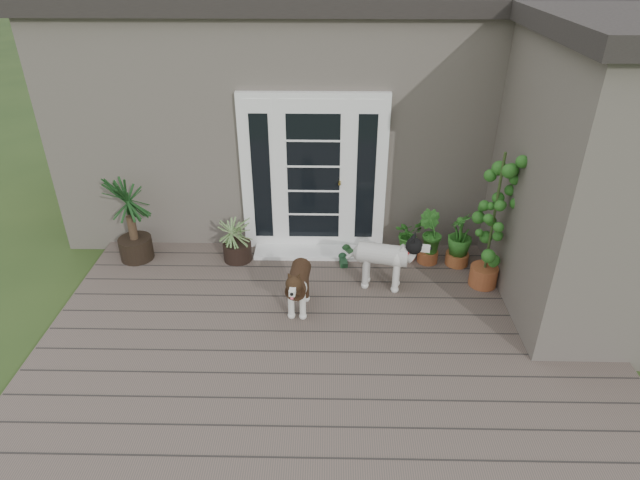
{
  "coord_description": "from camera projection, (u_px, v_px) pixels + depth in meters",
  "views": [
    {
      "loc": [
        0.01,
        -3.91,
        3.93
      ],
      "look_at": [
        -0.1,
        1.75,
        0.7
      ],
      "focal_mm": 30.16,
      "sensor_mm": 36.0,
      "label": 1
    }
  ],
  "objects": [
    {
      "name": "house_main",
      "position": [
        330.0,
        105.0,
        8.61
      ],
      "size": [
        7.4,
        4.0,
        3.1
      ],
      "primitive_type": "cube",
      "color": "#665E54",
      "rests_on": "ground"
    },
    {
      "name": "sapling",
      "position": [
        493.0,
        220.0,
        6.27
      ],
      "size": [
        0.57,
        0.57,
        1.8
      ],
      "primitive_type": null,
      "rotation": [
        0.0,
        0.0,
        0.08
      ],
      "color": "#1B601E",
      "rests_on": "deck"
    },
    {
      "name": "white_dog",
      "position": [
        382.0,
        263.0,
        6.51
      ],
      "size": [
        0.86,
        0.51,
        0.67
      ],
      "primitive_type": null,
      "rotation": [
        0.0,
        0.0,
        -1.79
      ],
      "color": "white",
      "rests_on": "deck"
    },
    {
      "name": "brindle_dog",
      "position": [
        299.0,
        287.0,
        6.12
      ],
      "size": [
        0.37,
        0.76,
        0.61
      ],
      "primitive_type": null,
      "rotation": [
        0.0,
        0.0,
        3.06
      ],
      "color": "#382314",
      "rests_on": "deck"
    },
    {
      "name": "herb_b",
      "position": [
        429.0,
        245.0,
        7.06
      ],
      "size": [
        0.48,
        0.48,
        0.52
      ],
      "primitive_type": "imported",
      "rotation": [
        0.0,
        0.0,
        2.46
      ],
      "color": "#1E5919",
      "rests_on": "deck"
    },
    {
      "name": "deck",
      "position": [
        327.0,
        356.0,
        5.66
      ],
      "size": [
        6.2,
        4.6,
        0.12
      ],
      "primitive_type": "cube",
      "color": "#6B5B4C",
      "rests_on": "ground"
    },
    {
      "name": "door_step",
      "position": [
        314.0,
        252.0,
        7.36
      ],
      "size": [
        1.6,
        0.4,
        0.05
      ],
      "primitive_type": "cube",
      "color": "white",
      "rests_on": "deck"
    },
    {
      "name": "yucca",
      "position": [
        130.0,
        219.0,
        6.96
      ],
      "size": [
        0.84,
        0.84,
        1.19
      ],
      "primitive_type": null,
      "rotation": [
        0.0,
        0.0,
        -0.01
      ],
      "color": "black",
      "rests_on": "deck"
    },
    {
      "name": "spider_plant",
      "position": [
        236.0,
        238.0,
        7.07
      ],
      "size": [
        0.71,
        0.71,
        0.67
      ],
      "primitive_type": null,
      "rotation": [
        0.0,
        0.0,
        -0.15
      ],
      "color": "#89A465",
      "rests_on": "deck"
    },
    {
      "name": "herb_c",
      "position": [
        459.0,
        244.0,
        6.99
      ],
      "size": [
        0.52,
        0.52,
        0.6
      ],
      "primitive_type": "imported",
      "rotation": [
        0.0,
        0.0,
        4.25
      ],
      "color": "#164F18",
      "rests_on": "deck"
    },
    {
      "name": "house_wing",
      "position": [
        596.0,
        186.0,
        5.83
      ],
      "size": [
        1.6,
        2.4,
        3.1
      ],
      "primitive_type": "cube",
      "color": "#665E54",
      "rests_on": "ground"
    },
    {
      "name": "clog_right",
      "position": [
        343.0,
        260.0,
        7.12
      ],
      "size": [
        0.16,
        0.3,
        0.09
      ],
      "primitive_type": null,
      "rotation": [
        0.0,
        0.0,
        0.09
      ],
      "color": "#15351C",
      "rests_on": "deck"
    },
    {
      "name": "door_unit",
      "position": [
        314.0,
        175.0,
        7.01
      ],
      "size": [
        1.9,
        0.14,
        2.15
      ],
      "primitive_type": "cube",
      "color": "white",
      "rests_on": "deck"
    },
    {
      "name": "clog_left",
      "position": [
        350.0,
        252.0,
        7.32
      ],
      "size": [
        0.26,
        0.32,
        0.09
      ],
      "primitive_type": null,
      "rotation": [
        0.0,
        0.0,
        0.5
      ],
      "color": "#163717",
      "rests_on": "deck"
    },
    {
      "name": "herb_a",
      "position": [
        408.0,
        242.0,
        7.15
      ],
      "size": [
        0.53,
        0.53,
        0.48
      ],
      "primitive_type": "imported",
      "rotation": [
        0.0,
        0.0,
        0.67
      ],
      "color": "#1C5317",
      "rests_on": "deck"
    }
  ]
}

